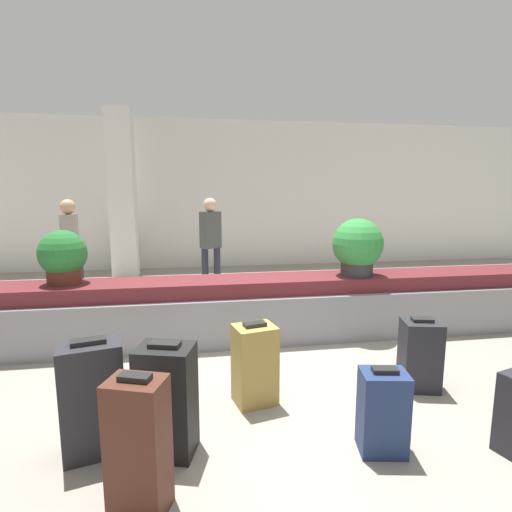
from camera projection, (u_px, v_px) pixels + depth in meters
name	position (u px, v px, depth m)	size (l,w,h in m)	color
ground_plane	(282.00, 393.00, 3.34)	(18.00, 18.00, 0.00)	gray
back_wall	(223.00, 195.00, 8.78)	(18.00, 0.06, 3.20)	silver
carousel	(256.00, 309.00, 4.58)	(8.63, 0.74, 0.70)	gray
pillar	(123.00, 195.00, 7.70)	(0.48, 0.48, 3.20)	silver
suitcase_0	(138.00, 446.00, 2.06)	(0.35, 0.30, 0.77)	#472319
suitcase_2	(167.00, 400.00, 2.53)	(0.41, 0.35, 0.75)	black
suitcase_3	(420.00, 355.00, 3.39)	(0.36, 0.33, 0.62)	#232328
suitcase_4	(92.00, 398.00, 2.54)	(0.43, 0.35, 0.77)	#232328
suitcase_5	(383.00, 412.00, 2.56)	(0.33, 0.28, 0.57)	navy
suitcase_6	(255.00, 364.00, 3.16)	(0.36, 0.32, 0.66)	#A3843D
potted_plant_0	(63.00, 257.00, 4.21)	(0.49, 0.49, 0.57)	#4C2319
potted_plant_1	(358.00, 246.00, 4.60)	(0.58, 0.58, 0.67)	#2D2D2D
traveler_0	(71.00, 243.00, 5.88)	(0.31, 0.32, 1.56)	#282833
traveler_1	(211.00, 238.00, 6.53)	(0.37, 0.33, 1.57)	#282833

